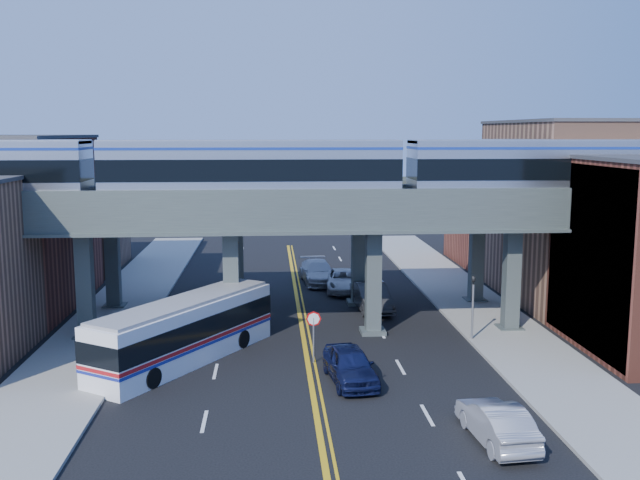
# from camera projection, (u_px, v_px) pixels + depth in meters

# --- Properties ---
(ground) EXTENTS (120.00, 120.00, 0.00)m
(ground) POSITION_uv_depth(u_px,v_px,m) (311.00, 384.00, 32.60)
(ground) COLOR black
(ground) RESTS_ON ground
(sidewalk_west) EXTENTS (5.00, 70.00, 0.16)m
(sidewalk_west) POSITION_uv_depth(u_px,v_px,m) (105.00, 327.00, 41.65)
(sidewalk_west) COLOR gray
(sidewalk_west) RESTS_ON ground
(sidewalk_east) EXTENTS (5.00, 70.00, 0.16)m
(sidewalk_east) POSITION_uv_depth(u_px,v_px,m) (490.00, 320.00, 43.26)
(sidewalk_east) COLOR gray
(sidewalk_east) RESTS_ON ground
(building_west_b) EXTENTS (8.00, 14.00, 11.00)m
(building_west_b) POSITION_uv_depth(u_px,v_px,m) (13.00, 224.00, 46.26)
(building_west_b) COLOR brown
(building_west_b) RESTS_ON ground
(building_west_c) EXTENTS (8.00, 10.00, 8.00)m
(building_west_c) POSITION_uv_depth(u_px,v_px,m) (69.00, 222.00, 59.30)
(building_west_c) COLOR #8A5F47
(building_west_c) RESTS_ON ground
(building_east_b) EXTENTS (8.00, 14.00, 12.00)m
(building_east_b) POSITION_uv_depth(u_px,v_px,m) (567.00, 212.00, 48.77)
(building_east_b) COLOR #8A5F47
(building_east_b) RESTS_ON ground
(building_east_c) EXTENTS (8.00, 10.00, 9.00)m
(building_east_c) POSITION_uv_depth(u_px,v_px,m) (504.00, 212.00, 61.81)
(building_east_c) COLOR brown
(building_east_c) RESTS_ON ground
(mural_panel) EXTENTS (0.10, 9.50, 9.50)m
(mural_panel) POSITION_uv_depth(u_px,v_px,m) (587.00, 262.00, 36.85)
(mural_panel) COLOR teal
(mural_panel) RESTS_ON ground
(elevated_viaduct_near) EXTENTS (52.00, 3.60, 7.40)m
(elevated_viaduct_near) POSITION_uv_depth(u_px,v_px,m) (303.00, 222.00, 39.52)
(elevated_viaduct_near) COLOR #404A48
(elevated_viaduct_near) RESTS_ON ground
(elevated_viaduct_far) EXTENTS (52.00, 3.60, 7.40)m
(elevated_viaduct_far) POSITION_uv_depth(u_px,v_px,m) (298.00, 208.00, 46.42)
(elevated_viaduct_far) COLOR #404A48
(elevated_viaduct_far) RESTS_ON ground
(transit_train) EXTENTS (49.86, 3.13, 3.65)m
(transit_train) POSITION_uv_depth(u_px,v_px,m) (252.00, 170.00, 38.89)
(transit_train) COLOR black
(transit_train) RESTS_ON elevated_viaduct_near
(stop_sign) EXTENTS (0.76, 0.09, 2.63)m
(stop_sign) POSITION_uv_depth(u_px,v_px,m) (314.00, 328.00, 35.32)
(stop_sign) COLOR slate
(stop_sign) RESTS_ON ground
(traffic_signal) EXTENTS (0.15, 0.18, 4.10)m
(traffic_signal) POSITION_uv_depth(u_px,v_px,m) (473.00, 301.00, 38.82)
(traffic_signal) COLOR slate
(traffic_signal) RESTS_ON ground
(transit_bus) EXTENTS (8.54, 11.14, 3.00)m
(transit_bus) POSITION_uv_depth(u_px,v_px,m) (185.00, 332.00, 35.55)
(transit_bus) COLOR white
(transit_bus) RESTS_ON ground
(car_lane_a) EXTENTS (2.52, 5.01, 1.64)m
(car_lane_a) POSITION_uv_depth(u_px,v_px,m) (350.00, 365.00, 32.70)
(car_lane_a) COLOR #0F153A
(car_lane_a) RESTS_ON ground
(car_lane_b) EXTENTS (2.32, 5.51, 1.77)m
(car_lane_b) POSITION_uv_depth(u_px,v_px,m) (371.00, 297.00, 45.83)
(car_lane_b) COLOR #2F3032
(car_lane_b) RESTS_ON ground
(car_lane_c) EXTENTS (2.72, 5.50, 1.50)m
(car_lane_c) POSITION_uv_depth(u_px,v_px,m) (343.00, 281.00, 51.54)
(car_lane_c) COLOR silver
(car_lane_c) RESTS_ON ground
(car_lane_d) EXTENTS (2.88, 5.98, 1.68)m
(car_lane_d) POSITION_uv_depth(u_px,v_px,m) (318.00, 272.00, 54.20)
(car_lane_d) COLOR #B0AFB4
(car_lane_d) RESTS_ON ground
(car_parked_curb) EXTENTS (2.02, 4.75, 1.52)m
(car_parked_curb) POSITION_uv_depth(u_px,v_px,m) (496.00, 422.00, 26.39)
(car_parked_curb) COLOR #9E9DA1
(car_parked_curb) RESTS_ON ground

